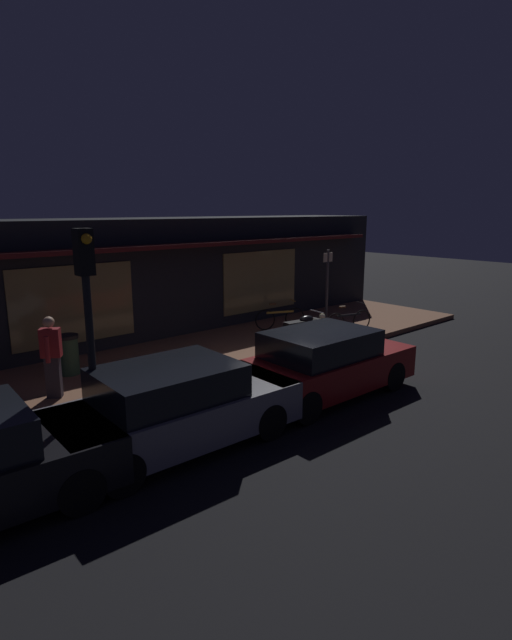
{
  "coord_description": "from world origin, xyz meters",
  "views": [
    {
      "loc": [
        -8.03,
        -7.4,
        3.88
      ],
      "look_at": [
        0.68,
        2.4,
        0.95
      ],
      "focal_mm": 28.03,
      "sensor_mm": 36.0,
      "label": 1
    }
  ],
  "objects_px": {
    "motorcycle": "(303,330)",
    "bicycle_extra": "(348,321)",
    "parked_car_far": "(174,407)",
    "parked_car_across": "(323,363)",
    "traffic_light_pole": "(88,303)",
    "person_photographer": "(52,355)",
    "bicycle_parked": "(280,318)",
    "trash_bin": "(69,354)",
    "sign_post": "(327,281)"
  },
  "relations": [
    {
      "from": "motorcycle",
      "to": "bicycle_extra",
      "type": "relative_size",
      "value": 1.05
    },
    {
      "from": "parked_car_far",
      "to": "parked_car_across",
      "type": "height_order",
      "value": "same"
    },
    {
      "from": "bicycle_extra",
      "to": "traffic_light_pole",
      "type": "relative_size",
      "value": 0.45
    },
    {
      "from": "traffic_light_pole",
      "to": "person_photographer",
      "type": "bearing_deg",
      "value": 84.52
    },
    {
      "from": "person_photographer",
      "to": "motorcycle",
      "type": "bearing_deg",
      "value": -6.85
    },
    {
      "from": "bicycle_parked",
      "to": "bicycle_extra",
      "type": "distance_m",
      "value": 2.13
    },
    {
      "from": "trash_bin",
      "to": "parked_car_across",
      "type": "distance_m",
      "value": 5.79
    },
    {
      "from": "bicycle_parked",
      "to": "bicycle_extra",
      "type": "height_order",
      "value": "same"
    },
    {
      "from": "trash_bin",
      "to": "traffic_light_pole",
      "type": "xyz_separation_m",
      "value": [
        -1.04,
        -3.76,
        1.86
      ]
    },
    {
      "from": "bicycle_extra",
      "to": "person_photographer",
      "type": "height_order",
      "value": "person_photographer"
    },
    {
      "from": "traffic_light_pole",
      "to": "parked_car_across",
      "type": "distance_m",
      "value": 5.05
    },
    {
      "from": "bicycle_parked",
      "to": "parked_car_far",
      "type": "height_order",
      "value": "parked_car_far"
    },
    {
      "from": "motorcycle",
      "to": "parked_car_far",
      "type": "distance_m",
      "value": 6.17
    },
    {
      "from": "bicycle_parked",
      "to": "sign_post",
      "type": "bearing_deg",
      "value": -4.32
    },
    {
      "from": "bicycle_extra",
      "to": "traffic_light_pole",
      "type": "height_order",
      "value": "traffic_light_pole"
    },
    {
      "from": "trash_bin",
      "to": "motorcycle",
      "type": "bearing_deg",
      "value": -19.43
    },
    {
      "from": "motorcycle",
      "to": "bicycle_parked",
      "type": "height_order",
      "value": "motorcycle"
    },
    {
      "from": "bicycle_extra",
      "to": "sign_post",
      "type": "bearing_deg",
      "value": 63.13
    },
    {
      "from": "bicycle_parked",
      "to": "trash_bin",
      "type": "height_order",
      "value": "trash_bin"
    },
    {
      "from": "bicycle_parked",
      "to": "trash_bin",
      "type": "distance_m",
      "value": 6.71
    },
    {
      "from": "bicycle_extra",
      "to": "sign_post",
      "type": "relative_size",
      "value": 0.67
    },
    {
      "from": "person_photographer",
      "to": "sign_post",
      "type": "height_order",
      "value": "sign_post"
    },
    {
      "from": "bicycle_parked",
      "to": "person_photographer",
      "type": "height_order",
      "value": "person_photographer"
    },
    {
      "from": "parked_car_far",
      "to": "parked_car_across",
      "type": "bearing_deg",
      "value": -1.09
    },
    {
      "from": "motorcycle",
      "to": "parked_car_far",
      "type": "xyz_separation_m",
      "value": [
        -5.68,
        -2.43,
        0.06
      ]
    },
    {
      "from": "parked_car_far",
      "to": "person_photographer",
      "type": "bearing_deg",
      "value": 104.05
    },
    {
      "from": "sign_post",
      "to": "parked_car_far",
      "type": "distance_m",
      "value": 9.74
    },
    {
      "from": "bicycle_extra",
      "to": "traffic_light_pole",
      "type": "bearing_deg",
      "value": -167.6
    },
    {
      "from": "bicycle_parked",
      "to": "person_photographer",
      "type": "relative_size",
      "value": 0.92
    },
    {
      "from": "traffic_light_pole",
      "to": "parked_car_far",
      "type": "height_order",
      "value": "traffic_light_pole"
    },
    {
      "from": "bicycle_parked",
      "to": "parked_car_far",
      "type": "relative_size",
      "value": 0.37
    },
    {
      "from": "sign_post",
      "to": "motorcycle",
      "type": "bearing_deg",
      "value": -149.75
    },
    {
      "from": "motorcycle",
      "to": "parked_car_across",
      "type": "bearing_deg",
      "value": -129.39
    },
    {
      "from": "bicycle_parked",
      "to": "sign_post",
      "type": "distance_m",
      "value": 2.29
    },
    {
      "from": "person_photographer",
      "to": "trash_bin",
      "type": "xyz_separation_m",
      "value": [
        0.79,
        1.23,
        -0.41
      ]
    },
    {
      "from": "bicycle_extra",
      "to": "motorcycle",
      "type": "bearing_deg",
      "value": -174.45
    },
    {
      "from": "bicycle_extra",
      "to": "parked_car_far",
      "type": "relative_size",
      "value": 0.39
    },
    {
      "from": "motorcycle",
      "to": "trash_bin",
      "type": "distance_m",
      "value": 6.03
    },
    {
      "from": "motorcycle",
      "to": "bicycle_parked",
      "type": "bearing_deg",
      "value": 62.32
    },
    {
      "from": "trash_bin",
      "to": "parked_car_far",
      "type": "xyz_separation_m",
      "value": [
        0.01,
        -4.43,
        0.08
      ]
    },
    {
      "from": "person_photographer",
      "to": "traffic_light_pole",
      "type": "height_order",
      "value": "traffic_light_pole"
    },
    {
      "from": "parked_car_far",
      "to": "bicycle_parked",
      "type": "bearing_deg",
      "value": 33.13
    },
    {
      "from": "sign_post",
      "to": "traffic_light_pole",
      "type": "relative_size",
      "value": 0.67
    },
    {
      "from": "motorcycle",
      "to": "sign_post",
      "type": "bearing_deg",
      "value": 30.25
    },
    {
      "from": "sign_post",
      "to": "traffic_light_pole",
      "type": "distance_m",
      "value": 10.46
    },
    {
      "from": "bicycle_parked",
      "to": "bicycle_extra",
      "type": "bearing_deg",
      "value": -53.97
    },
    {
      "from": "motorcycle",
      "to": "bicycle_extra",
      "type": "bearing_deg",
      "value": 5.55
    },
    {
      "from": "motorcycle",
      "to": "trash_bin",
      "type": "height_order",
      "value": "motorcycle"
    },
    {
      "from": "trash_bin",
      "to": "traffic_light_pole",
      "type": "distance_m",
      "value": 4.32
    },
    {
      "from": "person_photographer",
      "to": "sign_post",
      "type": "bearing_deg",
      "value": 6.05
    }
  ]
}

